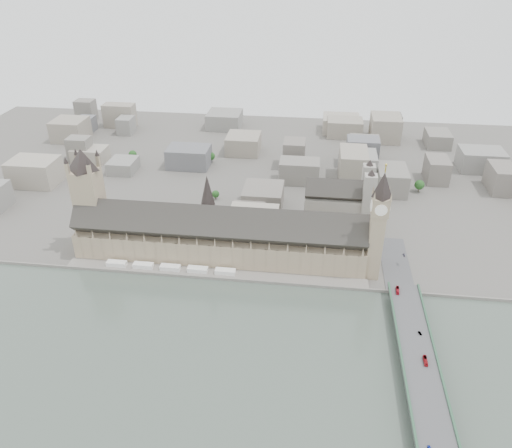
# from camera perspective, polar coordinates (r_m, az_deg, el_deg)

# --- Properties ---
(ground) EXTENTS (900.00, 900.00, 0.00)m
(ground) POSITION_cam_1_polar(r_m,az_deg,el_deg) (453.15, -4.61, -5.25)
(ground) COLOR #595651
(ground) RESTS_ON ground
(river_thames) EXTENTS (600.00, 600.00, 0.00)m
(river_thames) POSITION_cam_1_polar(r_m,az_deg,el_deg) (336.43, -10.49, -21.45)
(river_thames) COLOR #434E46
(river_thames) RESTS_ON ground
(embankment_wall) EXTENTS (600.00, 1.50, 3.00)m
(embankment_wall) POSITION_cam_1_polar(r_m,az_deg,el_deg) (440.39, -5.00, -6.20)
(embankment_wall) COLOR gray
(embankment_wall) RESTS_ON ground
(river_terrace) EXTENTS (270.00, 15.00, 2.00)m
(river_terrace) POSITION_cam_1_polar(r_m,az_deg,el_deg) (446.61, -4.81, -5.69)
(river_terrace) COLOR gray
(river_terrace) RESTS_ON ground
(terrace_tents) EXTENTS (118.00, 7.00, 4.00)m
(terrace_tents) POSITION_cam_1_polar(r_m,az_deg,el_deg) (454.38, -9.78, -4.91)
(terrace_tents) COLOR white
(terrace_tents) RESTS_ON river_terrace
(palace_of_westminster) EXTENTS (265.00, 40.73, 55.44)m
(palace_of_westminster) POSITION_cam_1_polar(r_m,az_deg,el_deg) (456.83, -4.25, -1.51)
(palace_of_westminster) COLOR gray
(palace_of_westminster) RESTS_ON ground
(elizabeth_tower) EXTENTS (17.00, 17.00, 107.50)m
(elizabeth_tower) POSITION_cam_1_polar(r_m,az_deg,el_deg) (425.04, 13.83, 0.57)
(elizabeth_tower) COLOR gray
(elizabeth_tower) RESTS_ON ground
(victoria_tower) EXTENTS (30.00, 30.00, 100.00)m
(victoria_tower) POSITION_cam_1_polar(r_m,az_deg,el_deg) (483.89, -18.60, 3.19)
(victoria_tower) COLOR gray
(victoria_tower) RESTS_ON ground
(central_tower) EXTENTS (13.00, 13.00, 48.00)m
(central_tower) POSITION_cam_1_polar(r_m,az_deg,el_deg) (446.99, -5.52, 2.85)
(central_tower) COLOR gray
(central_tower) RESTS_ON ground
(westminster_bridge) EXTENTS (25.00, 325.00, 10.25)m
(westminster_bridge) POSITION_cam_1_polar(r_m,az_deg,el_deg) (382.89, 17.75, -13.66)
(westminster_bridge) COLOR #474749
(westminster_bridge) RESTS_ON ground
(bridge_parapets) EXTENTS (25.00, 235.00, 1.15)m
(bridge_parapets) POSITION_cam_1_polar(r_m,az_deg,el_deg) (348.28, 19.00, -17.97)
(bridge_parapets) COLOR #2F563D
(bridge_parapets) RESTS_ON westminster_bridge
(westminster_abbey) EXTENTS (68.00, 36.00, 64.00)m
(westminster_abbey) POSITION_cam_1_polar(r_m,az_deg,el_deg) (514.51, 9.59, 2.27)
(westminster_abbey) COLOR #A19A91
(westminster_abbey) RESTS_ON ground
(city_skyline_inland) EXTENTS (720.00, 360.00, 38.00)m
(city_skyline_inland) POSITION_cam_1_polar(r_m,az_deg,el_deg) (658.12, -0.49, 8.41)
(city_skyline_inland) COLOR gray
(city_skyline_inland) RESTS_ON ground
(park_trees) EXTENTS (110.00, 30.00, 15.00)m
(park_trees) POSITION_cam_1_polar(r_m,az_deg,el_deg) (500.26, -4.44, -0.53)
(park_trees) COLOR #1E491A
(park_trees) RESTS_ON ground
(red_bus_north) EXTENTS (3.10, 9.99, 2.74)m
(red_bus_north) POSITION_cam_1_polar(r_m,az_deg,el_deg) (424.32, 15.88, -7.30)
(red_bus_north) COLOR red
(red_bus_north) RESTS_ON westminster_bridge
(red_bus_south) EXTENTS (2.30, 9.41, 2.61)m
(red_bus_south) POSITION_cam_1_polar(r_m,az_deg,el_deg) (368.40, 18.79, -14.57)
(red_bus_south) COLOR red
(red_bus_south) RESTS_ON westminster_bridge
(car_silver) EXTENTS (2.58, 4.03, 1.25)m
(car_silver) POSITION_cam_1_polar(r_m,az_deg,el_deg) (389.31, 18.23, -11.76)
(car_silver) COLOR gray
(car_silver) RESTS_ON westminster_bridge
(car_approach) EXTENTS (2.37, 4.95, 1.39)m
(car_approach) POSITION_cam_1_polar(r_m,az_deg,el_deg) (471.31, 16.56, -3.42)
(car_approach) COLOR gray
(car_approach) RESTS_ON westminster_bridge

